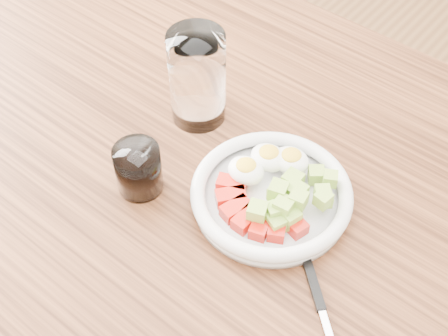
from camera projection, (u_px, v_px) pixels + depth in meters
The scene contains 5 objects.
dining_table at pixel (225, 230), 0.96m from camera, with size 1.50×0.90×0.77m.
bowl at pixel (272, 193), 0.85m from camera, with size 0.22×0.22×0.06m.
fork at pixel (318, 297), 0.77m from camera, with size 0.14×0.13×0.01m.
water_glass at pixel (197, 78), 0.92m from camera, with size 0.08×0.08×0.15m, color white.
coffee_glass at pixel (138, 169), 0.86m from camera, with size 0.06×0.06×0.07m.
Camera 1 is at (0.34, -0.43, 1.46)m, focal length 50.00 mm.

